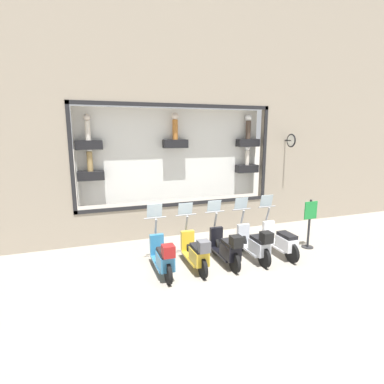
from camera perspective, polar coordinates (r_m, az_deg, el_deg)
The scene contains 8 objects.
ground_plane at distance 7.70m, azimuth 5.14°, elevation -16.20°, with size 120.00×120.00×0.00m, color gray.
building_facade at distance 10.29m, azimuth -3.09°, elevation 18.53°, with size 1.17×36.00×9.45m.
scooter_white_0 at distance 9.21m, azimuth 16.49°, elevation -8.86°, with size 1.81×0.61×1.65m.
scooter_silver_1 at distance 8.68m, azimuth 11.93°, elevation -9.62°, with size 1.81×0.60×1.63m.
scooter_black_2 at distance 8.28m, azimuth 6.60°, elevation -10.50°, with size 1.81×0.60×1.61m.
scooter_yellow_3 at distance 7.96m, azimuth 0.76°, elevation -11.41°, with size 1.80×0.60×1.61m.
scooter_teal_4 at distance 7.73m, azimuth -5.55°, elevation -12.18°, with size 1.80×0.60×1.65m.
shop_sign_post at distance 9.96m, azimuth 21.47°, elevation -5.40°, with size 0.36×0.45×1.53m.
Camera 1 is at (-6.20, 2.87, 3.57)m, focal length 28.00 mm.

